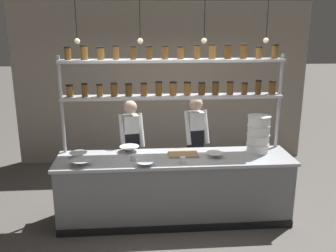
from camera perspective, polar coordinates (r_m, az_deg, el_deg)
The scene contains 16 objects.
ground_plane at distance 5.46m, azimuth 1.00°, elevation -13.86°, with size 40.00×40.00×0.00m, color #5B5651.
back_wall at distance 7.27m, azimuth -0.78°, elevation 6.41°, with size 5.59×0.12×3.06m, color #9E9384.
prep_counter at distance 5.25m, azimuth 1.02°, elevation -9.49°, with size 3.19×0.76×0.92m.
spice_shelf_unit at distance 5.15m, azimuth 0.87°, elevation 6.92°, with size 3.08×0.28×2.40m.
chef_left at distance 5.69m, azimuth -5.61°, elevation -2.84°, with size 0.40×0.32×1.57m.
chef_center at distance 5.79m, azimuth 4.20°, elevation -2.30°, with size 0.39×0.32×1.60m.
container_stack at distance 5.33m, azimuth 13.60°, elevation -1.21°, with size 0.32×0.32×0.53m.
cutting_board at distance 5.15m, azimuth 2.33°, elevation -4.33°, with size 0.40×0.26×0.02m.
prep_bowl_near_left at distance 4.90m, azimuth -13.00°, elevation -5.44°, with size 0.28×0.28×0.08m.
prep_bowl_center_front at distance 5.30m, azimuth -5.89°, elevation -3.51°, with size 0.28×0.28×0.08m.
prep_bowl_center_back at distance 4.76m, azimuth -3.51°, elevation -5.81°, with size 0.21×0.21×0.06m.
prep_bowl_near_right at distance 5.10m, azimuth 7.11°, elevation -4.40°, with size 0.23×0.23×0.06m.
prep_bowl_far_left at distance 5.20m, azimuth -13.48°, elevation -4.30°, with size 0.24×0.24×0.07m.
serving_cup_front at distance 4.95m, azimuth -5.38°, elevation -4.85°, with size 0.07×0.07×0.08m.
serving_cup_by_board at distance 4.84m, azimuth 2.23°, elevation -5.23°, with size 0.08×0.08×0.09m.
pendant_light_row at distance 4.76m, azimuth 0.75°, elevation 13.16°, with size 2.43×0.07×0.59m.
Camera 1 is at (-0.47, -4.74, 2.67)m, focal length 40.00 mm.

